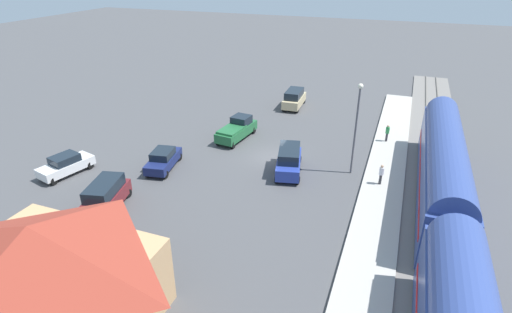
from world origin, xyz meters
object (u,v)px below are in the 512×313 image
(pedestrian_waiting_far, at_px, (381,173))
(sedan_white, at_px, (66,165))
(sedan_navy, at_px, (163,159))
(suv_maroon, at_px, (105,196))
(light_pole_near_platform, at_px, (357,119))
(pedestrian_on_platform, at_px, (387,132))
(suv_blue, at_px, (289,160))
(station_building, at_px, (42,279))
(pickup_green, at_px, (237,129))
(suv_tan, at_px, (294,98))

(pedestrian_waiting_far, relative_size, sedan_white, 0.36)
(sedan_navy, distance_m, suv_maroon, 7.13)
(pedestrian_waiting_far, xyz_separation_m, light_pole_near_platform, (2.55, -1.63, 3.67))
(pedestrian_on_platform, bearing_deg, light_pole_near_platform, 72.41)
(suv_maroon, bearing_deg, suv_blue, -136.38)
(station_building, xyz_separation_m, sedan_navy, (4.29, -16.67, -2.35))
(station_building, distance_m, pedestrian_on_platform, 32.03)
(pedestrian_on_platform, height_order, pedestrian_waiting_far, same)
(station_building, distance_m, light_pole_near_platform, 24.40)
(suv_maroon, bearing_deg, light_pole_near_platform, -142.73)
(station_building, bearing_deg, pickup_green, -88.07)
(sedan_white, distance_m, light_pole_near_platform, 24.65)
(suv_tan, height_order, light_pole_near_platform, light_pole_near_platform)
(station_building, bearing_deg, light_pole_near_platform, -117.39)
(pickup_green, height_order, sedan_white, pickup_green)
(suv_tan, bearing_deg, pedestrian_on_platform, 147.43)
(sedan_navy, relative_size, sedan_white, 0.99)
(suv_maroon, height_order, suv_blue, same)
(pedestrian_waiting_far, bearing_deg, pickup_green, -18.86)
(pickup_green, distance_m, light_pole_near_platform, 13.10)
(pickup_green, bearing_deg, suv_tan, -103.72)
(pedestrian_waiting_far, bearing_deg, suv_tan, -54.23)
(sedan_white, relative_size, suv_tan, 0.97)
(sedan_white, distance_m, suv_blue, 18.98)
(suv_maroon, distance_m, suv_blue, 14.93)
(sedan_navy, height_order, light_pole_near_platform, light_pole_near_platform)
(station_building, bearing_deg, suv_maroon, -64.03)
(station_building, distance_m, sedan_white, 17.41)
(pedestrian_waiting_far, height_order, suv_tan, suv_tan)
(suv_maroon, bearing_deg, sedan_white, -25.86)
(pedestrian_on_platform, relative_size, suv_maroon, 0.33)
(sedan_white, bearing_deg, station_building, 131.76)
(sedan_navy, relative_size, suv_blue, 0.91)
(sedan_navy, bearing_deg, pedestrian_waiting_far, -169.58)
(station_building, relative_size, pedestrian_on_platform, 5.77)
(suv_blue, xyz_separation_m, suv_tan, (4.21, -16.52, 0.00))
(pedestrian_waiting_far, distance_m, suv_maroon, 21.15)
(station_building, height_order, suv_maroon, station_building)
(pedestrian_on_platform, bearing_deg, pickup_green, 15.55)
(suv_tan, bearing_deg, sedan_navy, 72.44)
(sedan_navy, distance_m, suv_tan, 20.67)
(sedan_navy, distance_m, light_pole_near_platform, 16.76)
(suv_blue, height_order, suv_tan, same)
(pedestrian_on_platform, distance_m, suv_maroon, 26.60)
(suv_tan, bearing_deg, pickup_green, 76.28)
(sedan_white, height_order, suv_tan, suv_tan)
(suv_blue, bearing_deg, suv_maroon, 43.62)
(pedestrian_waiting_far, height_order, sedan_navy, pedestrian_waiting_far)
(pedestrian_on_platform, relative_size, sedan_navy, 0.36)
(station_building, height_order, pedestrian_on_platform, station_building)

